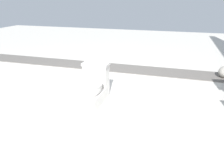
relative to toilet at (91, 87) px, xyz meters
The scene contains 3 objects.
ground_plane 0.34m from the toilet, behind, with size 14.00×14.00×0.00m, color beige.
gravel_strip 1.69m from the toilet, 163.23° to the left, with size 0.56×8.00×0.01m, color #605B56.
toilet is the anchor object (origin of this frame).
Camera 1 is at (2.80, 1.08, 1.36)m, focal length 35.00 mm.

